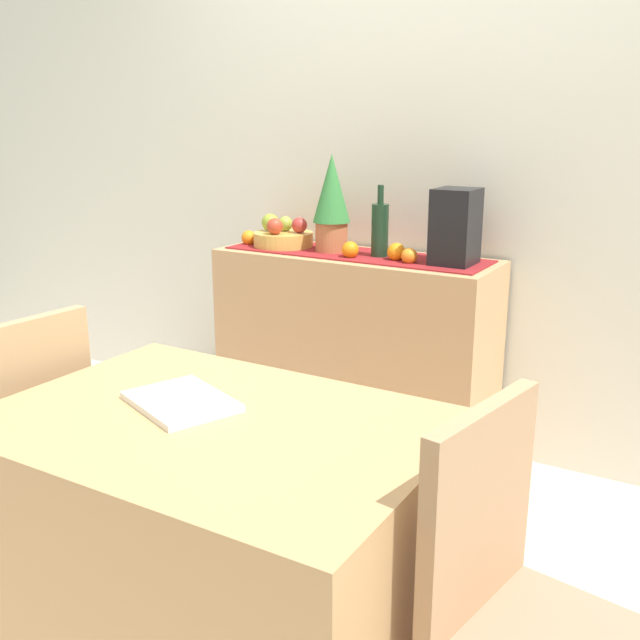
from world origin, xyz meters
name	(u,v)px	position (x,y,z in m)	size (l,w,h in m)	color
ground_plane	(280,558)	(0.00, 0.00, -0.01)	(6.40, 6.40, 0.02)	beige
room_wall_rear	(429,141)	(0.00, 1.18, 1.35)	(6.40, 0.06, 2.70)	silver
sideboard_console	(354,352)	(-0.21, 0.92, 0.44)	(1.23, 0.42, 0.88)	tan
table_runner	(355,254)	(-0.21, 0.92, 0.88)	(1.16, 0.32, 0.01)	maroon
fruit_bowl	(283,239)	(-0.58, 0.92, 0.92)	(0.27, 0.27, 0.06)	gold
apple_upper	(285,224)	(-0.59, 0.95, 0.98)	(0.07, 0.07, 0.07)	#8BA038
apple_left	(275,226)	(-0.58, 0.85, 0.98)	(0.07, 0.07, 0.07)	#B83E28
apple_front	(299,225)	(-0.51, 0.94, 0.98)	(0.07, 0.07, 0.07)	#A9312E
apple_center	(270,222)	(-0.65, 0.92, 0.99)	(0.08, 0.08, 0.08)	olive
wine_bottle	(380,229)	(-0.09, 0.92, 1.00)	(0.07, 0.07, 0.30)	#1A3520
coffee_maker	(455,227)	(0.23, 0.92, 1.03)	(0.16, 0.18, 0.30)	black
potted_plant	(332,201)	(-0.33, 0.92, 1.10)	(0.16, 0.16, 0.42)	#B36941
orange_loose_mid	(249,238)	(-0.75, 0.89, 0.91)	(0.07, 0.07, 0.07)	orange
orange_loose_end	(409,256)	(0.07, 0.85, 0.91)	(0.07, 0.07, 0.07)	orange
orange_loose_near_bowl	(395,252)	(0.00, 0.88, 0.92)	(0.08, 0.08, 0.08)	orange
orange_loose_far	(350,250)	(-0.19, 0.84, 0.91)	(0.07, 0.07, 0.07)	orange
dining_table	(219,553)	(0.17, -0.53, 0.37)	(1.12, 0.78, 0.74)	tan
open_book	(181,402)	(0.05, -0.50, 0.75)	(0.28, 0.21, 0.02)	white
chair_near_window	(14,505)	(-0.65, -0.53, 0.27)	(0.43, 0.43, 0.90)	tan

